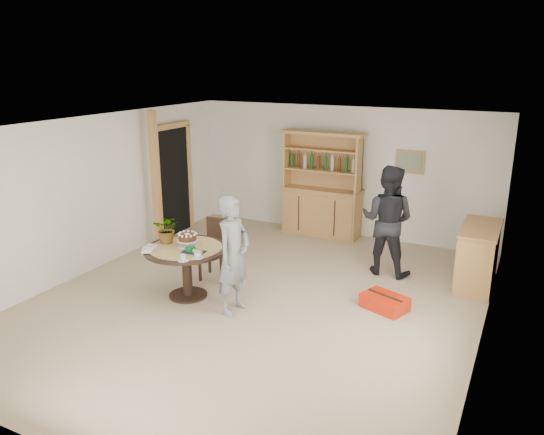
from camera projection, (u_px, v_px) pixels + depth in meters
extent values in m
plane|color=tan|center=(257.00, 300.00, 7.64)|extent=(7.00, 7.00, 0.00)
cube|color=white|center=(342.00, 171.00, 10.28)|extent=(6.00, 0.04, 2.50)
cube|color=white|center=(53.00, 328.00, 4.29)|extent=(6.00, 0.04, 2.50)
cube|color=white|center=(94.00, 194.00, 8.57)|extent=(0.04, 7.00, 2.50)
cube|color=white|center=(490.00, 251.00, 6.00)|extent=(0.04, 7.00, 2.50)
cube|color=white|center=(256.00, 126.00, 6.93)|extent=(6.00, 7.00, 0.04)
cube|color=tan|center=(410.00, 162.00, 9.61)|extent=(0.52, 0.03, 0.42)
cube|color=#59724C|center=(410.00, 162.00, 9.60)|extent=(0.44, 0.02, 0.34)
cube|color=black|center=(172.00, 182.00, 10.32)|extent=(0.10, 0.90, 2.10)
cube|color=tan|center=(157.00, 187.00, 9.88)|extent=(0.12, 0.10, 2.10)
cube|color=tan|center=(188.00, 177.00, 10.74)|extent=(0.12, 0.10, 2.10)
cube|color=tan|center=(170.00, 126.00, 10.00)|extent=(0.12, 1.10, 0.10)
cube|color=tan|center=(156.00, 181.00, 9.47)|extent=(0.12, 0.12, 2.50)
cube|color=tan|center=(321.00, 212.00, 10.42)|extent=(1.50, 0.50, 0.90)
cube|color=tan|center=(322.00, 189.00, 10.28)|extent=(1.56, 0.54, 0.04)
cube|color=tan|center=(325.00, 160.00, 10.21)|extent=(1.50, 0.04, 1.06)
cube|color=tan|center=(287.00, 158.00, 10.40)|extent=(0.04, 0.34, 1.06)
cube|color=tan|center=(359.00, 165.00, 9.77)|extent=(0.04, 0.34, 1.06)
cube|color=tan|center=(322.00, 170.00, 10.13)|extent=(1.44, 0.32, 0.03)
cube|color=tan|center=(322.00, 150.00, 10.02)|extent=(1.44, 0.32, 0.03)
cube|color=tan|center=(323.00, 133.00, 9.93)|extent=(1.62, 0.40, 0.06)
cylinder|color=#194C1E|center=(295.00, 160.00, 10.33)|extent=(0.07, 0.07, 0.28)
cylinder|color=#4C2D14|center=(303.00, 161.00, 10.26)|extent=(0.07, 0.07, 0.28)
cylinder|color=#B2BFB2|center=(310.00, 161.00, 10.19)|extent=(0.07, 0.07, 0.28)
cylinder|color=#194C1E|center=(318.00, 162.00, 10.12)|extent=(0.07, 0.07, 0.28)
cylinder|color=#4C2D14|center=(326.00, 163.00, 10.05)|extent=(0.07, 0.07, 0.28)
cylinder|color=#B2BFB2|center=(334.00, 163.00, 9.98)|extent=(0.07, 0.07, 0.28)
cylinder|color=#194C1E|center=(342.00, 164.00, 9.92)|extent=(0.07, 0.07, 0.28)
cylinder|color=#4C2D14|center=(350.00, 165.00, 9.85)|extent=(0.07, 0.07, 0.28)
cube|color=tan|center=(478.00, 257.00, 8.05)|extent=(0.50, 1.20, 0.90)
cube|color=tan|center=(481.00, 228.00, 7.92)|extent=(0.54, 1.26, 0.04)
cylinder|color=black|center=(186.00, 249.00, 7.58)|extent=(1.20, 1.20, 0.04)
cylinder|color=black|center=(187.00, 273.00, 7.69)|extent=(0.14, 0.14, 0.70)
cylinder|color=black|center=(188.00, 295.00, 7.78)|extent=(0.56, 0.56, 0.03)
cylinder|color=tan|center=(186.00, 248.00, 7.57)|extent=(1.04, 1.04, 0.01)
cube|color=black|center=(215.00, 251.00, 8.30)|extent=(0.48, 0.48, 0.04)
cube|color=black|center=(219.00, 233.00, 8.40)|extent=(0.42, 0.09, 0.46)
cube|color=black|center=(219.00, 219.00, 8.34)|extent=(0.42, 0.10, 0.05)
cube|color=black|center=(200.00, 268.00, 8.26)|extent=(0.04, 0.04, 0.44)
cube|color=black|center=(221.00, 270.00, 8.15)|extent=(0.03, 0.04, 0.44)
cube|color=black|center=(210.00, 260.00, 8.59)|extent=(0.04, 0.03, 0.44)
cube|color=black|center=(230.00, 262.00, 8.48)|extent=(0.03, 0.03, 0.44)
cylinder|color=white|center=(188.00, 246.00, 7.61)|extent=(0.28, 0.28, 0.01)
cylinder|color=white|center=(188.00, 243.00, 7.60)|extent=(0.05, 0.05, 0.08)
cylinder|color=white|center=(188.00, 240.00, 7.59)|extent=(0.30, 0.30, 0.01)
cylinder|color=#4C2D15|center=(187.00, 237.00, 7.57)|extent=(0.26, 0.26, 0.09)
cylinder|color=white|center=(187.00, 234.00, 7.56)|extent=(0.08, 0.08, 0.01)
sphere|color=white|center=(194.00, 235.00, 7.51)|extent=(0.04, 0.04, 0.04)
sphere|color=white|center=(196.00, 234.00, 7.57)|extent=(0.04, 0.04, 0.04)
sphere|color=white|center=(195.00, 233.00, 7.62)|extent=(0.04, 0.04, 0.04)
sphere|color=white|center=(192.00, 232.00, 7.66)|extent=(0.04, 0.04, 0.04)
sphere|color=white|center=(188.00, 231.00, 7.68)|extent=(0.04, 0.04, 0.04)
sphere|color=white|center=(184.00, 232.00, 7.66)|extent=(0.04, 0.04, 0.04)
sphere|color=white|center=(180.00, 233.00, 7.61)|extent=(0.04, 0.04, 0.04)
sphere|color=white|center=(179.00, 234.00, 7.55)|extent=(0.04, 0.04, 0.04)
sphere|color=white|center=(179.00, 235.00, 7.50)|extent=(0.04, 0.04, 0.04)
sphere|color=white|center=(182.00, 236.00, 7.46)|extent=(0.04, 0.04, 0.04)
sphere|color=white|center=(186.00, 237.00, 7.45)|extent=(0.04, 0.04, 0.04)
sphere|color=white|center=(191.00, 236.00, 7.47)|extent=(0.04, 0.04, 0.04)
imported|color=#3F7233|center=(167.00, 229.00, 7.70)|extent=(0.47, 0.44, 0.42)
cube|color=black|center=(194.00, 252.00, 7.37)|extent=(0.30, 0.20, 0.01)
cube|color=#0B6A2A|center=(190.00, 249.00, 7.39)|extent=(0.10, 0.10, 0.06)
cube|color=#0B6A2A|center=(190.00, 247.00, 7.38)|extent=(0.11, 0.02, 0.01)
cylinder|color=silver|center=(198.00, 258.00, 7.16)|extent=(0.15, 0.15, 0.01)
imported|color=silver|center=(198.00, 255.00, 7.15)|extent=(0.10, 0.10, 0.08)
cylinder|color=silver|center=(183.00, 260.00, 7.06)|extent=(0.15, 0.15, 0.01)
imported|color=silver|center=(183.00, 257.00, 7.05)|extent=(0.08, 0.08, 0.07)
cube|color=white|center=(152.00, 246.00, 7.59)|extent=(0.14, 0.08, 0.03)
cube|color=white|center=(148.00, 249.00, 7.47)|extent=(0.16, 0.11, 0.03)
cube|color=white|center=(147.00, 251.00, 7.36)|extent=(0.16, 0.14, 0.03)
imported|color=slate|center=(233.00, 255.00, 7.10)|extent=(0.43, 0.62, 1.63)
imported|color=black|center=(387.00, 220.00, 8.40)|extent=(0.90, 0.72, 1.77)
cube|color=red|center=(385.00, 302.00, 7.36)|extent=(0.70, 0.59, 0.20)
cube|color=black|center=(385.00, 295.00, 7.33)|extent=(0.54, 0.24, 0.01)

